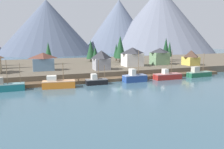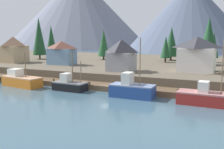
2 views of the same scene
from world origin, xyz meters
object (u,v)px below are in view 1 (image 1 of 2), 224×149
(fishing_boat_red, at_px, (167,76))
(conifer_centre, at_px, (48,52))
(conifer_mid_left, at_px, (166,48))
(conifer_far_right, at_px, (116,50))
(conifer_mid_right, at_px, (120,47))
(fishing_boat_blue, at_px, (134,77))
(house_grey, at_px, (101,60))
(fishing_boat_green, at_px, (199,73))
(conifer_near_right, at_px, (95,53))
(fishing_boat_orange, at_px, (58,83))
(fishing_boat_black, at_px, (96,81))
(house_yellow, at_px, (191,57))
(house_white, at_px, (132,57))
(house_blue, at_px, (43,61))
(house_green, at_px, (160,56))
(fishing_boat_teal, at_px, (4,87))
(conifer_back_left, at_px, (170,49))
(conifer_near_left, at_px, (91,49))

(fishing_boat_red, relative_size, conifer_centre, 1.03)
(conifer_mid_left, xyz_separation_m, conifer_far_right, (-20.15, 11.35, -1.31))
(conifer_mid_right, bearing_deg, conifer_mid_left, -12.32)
(fishing_boat_blue, xyz_separation_m, house_grey, (-6.85, 11.69, 4.58))
(conifer_centre, bearing_deg, fishing_boat_green, -35.78)
(fishing_boat_green, bearing_deg, conifer_near_right, 128.05)
(conifer_far_right, bearing_deg, fishing_boat_green, -67.77)
(fishing_boat_orange, distance_m, house_grey, 20.80)
(fishing_boat_black, height_order, house_yellow, house_yellow)
(fishing_boat_blue, bearing_deg, house_white, 65.63)
(house_white, distance_m, house_blue, 33.22)
(fishing_boat_orange, distance_m, conifer_near_right, 39.78)
(fishing_boat_red, bearing_deg, conifer_far_right, 94.49)
(fishing_boat_red, xyz_separation_m, conifer_far_right, (-2.73, 38.42, 6.41))
(fishing_boat_black, xyz_separation_m, conifer_centre, (-10.28, 34.06, 6.58))
(house_white, bearing_deg, fishing_boat_orange, -149.69)
(fishing_boat_orange, xyz_separation_m, conifer_near_right, (20.21, 33.82, 5.51))
(house_grey, distance_m, house_white, 15.54)
(fishing_boat_blue, bearing_deg, conifer_centre, 122.44)
(house_white, distance_m, house_green, 12.79)
(house_yellow, bearing_deg, house_blue, 175.18)
(fishing_boat_black, xyz_separation_m, house_green, (32.53, 18.00, 4.88))
(house_white, distance_m, house_yellow, 24.07)
(house_white, relative_size, house_green, 1.09)
(fishing_boat_teal, distance_m, conifer_back_left, 79.02)
(house_white, distance_m, conifer_centre, 34.47)
(fishing_boat_black, bearing_deg, conifer_mid_right, 58.54)
(conifer_back_left, bearing_deg, fishing_boat_black, -145.48)
(fishing_boat_green, relative_size, house_grey, 1.36)
(fishing_boat_orange, bearing_deg, conifer_far_right, 58.33)
(fishing_boat_blue, xyz_separation_m, conifer_near_right, (-2.84, 33.33, 5.40))
(fishing_boat_teal, bearing_deg, conifer_mid_right, 35.01)
(fishing_boat_blue, distance_m, house_green, 27.67)
(fishing_boat_orange, bearing_deg, conifer_centre, 96.96)
(fishing_boat_teal, relative_size, fishing_boat_orange, 1.02)
(conifer_back_left, bearing_deg, house_blue, -165.07)
(fishing_boat_orange, distance_m, fishing_boat_blue, 23.05)
(conifer_mid_right, distance_m, conifer_back_left, 27.17)
(house_white, relative_size, conifer_centre, 0.81)
(house_green, height_order, conifer_centre, conifer_centre)
(house_blue, bearing_deg, conifer_near_left, 45.99)
(fishing_boat_green, height_order, house_yellow, house_yellow)
(house_grey, relative_size, conifer_far_right, 0.80)
(house_blue, bearing_deg, conifer_near_right, 36.17)
(fishing_boat_blue, bearing_deg, fishing_boat_orange, -179.60)
(house_grey, xyz_separation_m, conifer_far_right, (16.01, 26.75, 1.59))
(house_white, bearing_deg, fishing_boat_black, -138.91)
(fishing_boat_black, bearing_deg, house_grey, 66.88)
(house_blue, height_order, house_green, house_green)
(fishing_boat_orange, distance_m, conifer_centre, 35.32)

